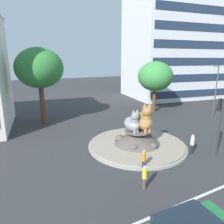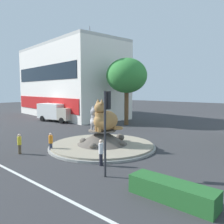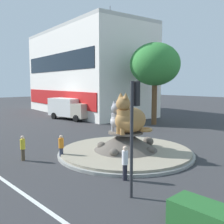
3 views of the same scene
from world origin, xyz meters
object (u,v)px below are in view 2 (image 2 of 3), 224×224
cat_statue_tabby (105,119)px  pedestrian_yellow_shirt (19,143)px  delivery_box_truck (55,112)px  shophouse_block (69,81)px  pedestrian_white_shirt (101,152)px  cat_statue_grey (98,120)px  pedestrian_orange_shirt (51,142)px  second_tree_near_tower (127,76)px  traffic_light_mast (106,118)px

cat_statue_tabby → pedestrian_yellow_shirt: (-4.03, -5.71, -1.75)m
pedestrian_yellow_shirt → delivery_box_truck: (-14.10, 13.17, 0.69)m
shophouse_block → pedestrian_white_shirt: bearing=-27.0°
cat_statue_tabby → cat_statue_grey: bearing=-95.6°
cat_statue_grey → delivery_box_truck: (-17.02, 7.19, -0.85)m
pedestrian_white_shirt → cat_statue_tabby: bearing=38.4°
pedestrian_orange_shirt → second_tree_near_tower: bearing=-38.9°
traffic_light_mast → pedestrian_yellow_shirt: bearing=96.5°
shophouse_block → pedestrian_orange_shirt: shophouse_block is taller
traffic_light_mast → pedestrian_white_shirt: bearing=52.7°
delivery_box_truck → cat_statue_tabby: bearing=-29.7°
cat_statue_grey → shophouse_block: size_ratio=0.09×
delivery_box_truck → second_tree_near_tower: bearing=17.0°
traffic_light_mast → pedestrian_white_shirt: traffic_light_mast is taller
cat_statue_grey → pedestrian_orange_shirt: size_ratio=1.41×
second_tree_near_tower → delivery_box_truck: bearing=-155.7°
pedestrian_orange_shirt → delivery_box_truck: size_ratio=0.23×
shophouse_block → second_tree_near_tower: bearing=0.1°
traffic_light_mast → delivery_box_truck: bearing=60.9°
pedestrian_orange_shirt → cat_statue_grey: bearing=-76.2°
cat_statue_tabby → shophouse_block: size_ratio=0.11×
shophouse_block → pedestrian_yellow_shirt: shophouse_block is taller
shophouse_block → delivery_box_truck: (5.09, -6.89, -5.26)m
second_tree_near_tower → pedestrian_white_shirt: 19.74m
delivery_box_truck → pedestrian_white_shirt: bearing=-34.7°
pedestrian_white_shirt → delivery_box_truck: (-20.98, 10.86, 0.60)m
cat_statue_tabby → delivery_box_truck: 19.64m
shophouse_block → second_tree_near_tower: shophouse_block is taller
cat_statue_tabby → pedestrian_yellow_shirt: bearing=-27.0°
traffic_light_mast → pedestrian_yellow_shirt: traffic_light_mast is taller
cat_statue_tabby → pedestrian_white_shirt: size_ratio=1.54×
cat_statue_grey → traffic_light_mast: 7.46m
pedestrian_orange_shirt → cat_statue_tabby: bearing=-90.6°
traffic_light_mast → shophouse_block: size_ratio=0.20×
cat_statue_grey → cat_statue_tabby: size_ratio=0.82×
traffic_light_mast → pedestrian_yellow_shirt: size_ratio=3.09×
second_tree_near_tower → pedestrian_yellow_shirt: second_tree_near_tower is taller
cat_statue_grey → pedestrian_yellow_shirt: 6.83m
shophouse_block → traffic_light_mast: bearing=-27.1°
traffic_light_mast → pedestrian_white_shirt: size_ratio=2.81×
pedestrian_orange_shirt → delivery_box_truck: bearing=-0.8°
pedestrian_white_shirt → pedestrian_yellow_shirt: size_ratio=1.10×
shophouse_block → cat_statue_tabby: bearing=-24.5°
pedestrian_orange_shirt → pedestrian_yellow_shirt: 2.43m
cat_statue_tabby → pedestrian_orange_shirt: 4.89m
second_tree_near_tower → cat_statue_grey: bearing=-62.9°
shophouse_block → pedestrian_yellow_shirt: bearing=-39.0°
second_tree_near_tower → shophouse_block: bearing=172.8°
shophouse_block → pedestrian_orange_shirt: bearing=-34.1°
cat_statue_tabby → second_tree_near_tower: (-7.30, 12.36, 4.55)m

